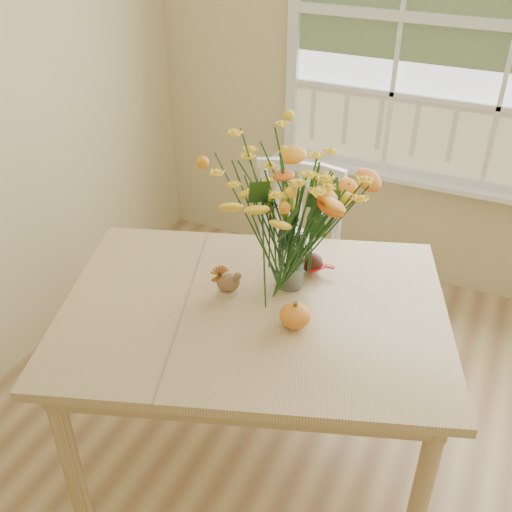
% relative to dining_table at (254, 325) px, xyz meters
% --- Properties ---
extents(wall_back, '(4.00, 0.02, 2.70)m').
position_rel_dining_table_xyz_m(wall_back, '(0.65, 1.61, 0.66)').
color(wall_back, beige).
rests_on(wall_back, floor).
extents(dining_table, '(1.72, 1.46, 0.78)m').
position_rel_dining_table_xyz_m(dining_table, '(0.00, 0.00, 0.00)').
color(dining_table, tan).
rests_on(dining_table, floor).
extents(windsor_chair, '(0.48, 0.46, 0.96)m').
position_rel_dining_table_xyz_m(windsor_chair, '(-0.14, 0.79, -0.15)').
color(windsor_chair, white).
rests_on(windsor_chair, floor).
extents(flower_vase, '(0.50, 0.50, 0.60)m').
position_rel_dining_table_xyz_m(flower_vase, '(0.07, 0.19, 0.45)').
color(flower_vase, white).
rests_on(flower_vase, dining_table).
extents(pumpkin, '(0.11, 0.11, 0.09)m').
position_rel_dining_table_xyz_m(pumpkin, '(0.18, -0.04, 0.14)').
color(pumpkin, '#DB5119').
rests_on(pumpkin, dining_table).
extents(turkey_figurine, '(0.12, 0.11, 0.12)m').
position_rel_dining_table_xyz_m(turkey_figurine, '(-0.13, 0.04, 0.14)').
color(turkey_figurine, '#CCB78C').
rests_on(turkey_figurine, dining_table).
extents(dark_gourd, '(0.13, 0.10, 0.08)m').
position_rel_dining_table_xyz_m(dark_gourd, '(0.12, 0.31, 0.13)').
color(dark_gourd, '#38160F').
rests_on(dark_gourd, dining_table).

